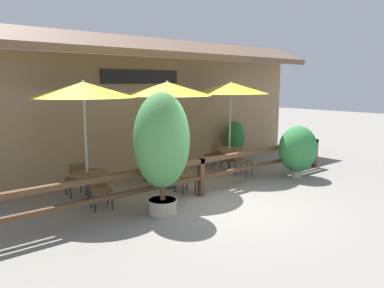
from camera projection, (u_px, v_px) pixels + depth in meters
name	position (u px, v px, depth m)	size (l,w,h in m)	color
ground_plane	(231.00, 206.00, 8.64)	(60.00, 60.00, 0.00)	gray
building_facade	(135.00, 105.00, 11.39)	(14.28, 1.49, 4.23)	#997A56
patio_railing	(201.00, 169.00, 9.32)	(10.40, 0.14, 0.95)	brown
patio_umbrella_near	(83.00, 90.00, 8.52)	(2.39, 2.39, 2.88)	#B7B2A8
dining_table_near	(88.00, 178.00, 8.85)	(0.83, 0.83, 0.73)	brown
chair_near_streetside	(100.00, 187.00, 8.42)	(0.50, 0.50, 0.86)	brown
chair_near_wallside	(76.00, 177.00, 9.32)	(0.45, 0.45, 0.86)	brown
patio_umbrella_middle	(167.00, 89.00, 9.85)	(2.39, 2.39, 2.88)	#B7B2A8
dining_table_middle	(168.00, 166.00, 10.18)	(0.83, 0.83, 0.73)	brown
chair_middle_streetside	(184.00, 174.00, 9.69)	(0.46, 0.46, 0.86)	brown
chair_middle_wallside	(155.00, 165.00, 10.71)	(0.46, 0.46, 0.86)	brown
patio_umbrella_far	(230.00, 88.00, 11.65)	(2.39, 2.39, 2.88)	#B7B2A8
dining_table_far	(229.00, 153.00, 11.98)	(0.83, 0.83, 0.73)	brown
chair_far_streetside	(242.00, 160.00, 11.46)	(0.51, 0.51, 0.86)	brown
chair_far_wallside	(214.00, 154.00, 12.43)	(0.46, 0.46, 0.86)	brown
potted_plant_broad_leaf	(162.00, 144.00, 7.90)	(1.24, 1.12, 2.63)	#B7AD99
potted_plant_tall_tropical	(298.00, 149.00, 11.16)	(1.21, 1.09, 1.56)	#B7AD99
potted_plant_corner_fern	(235.00, 140.00, 13.65)	(0.73, 0.66, 1.45)	brown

